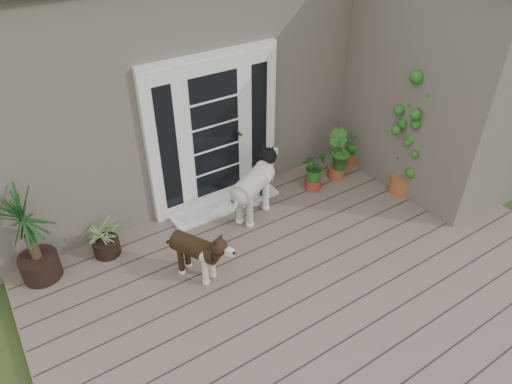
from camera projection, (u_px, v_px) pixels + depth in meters
deck at (327, 291)px, 5.35m from camera, size 6.20×4.60×0.12m
house_main at (162, 59)px, 7.38m from camera, size 7.40×4.00×3.10m
house_wing at (442, 84)px, 6.54m from camera, size 1.60×2.40×3.10m
door_unit at (214, 133)px, 6.10m from camera, size 1.90×0.14×2.15m
door_step at (225, 204)px, 6.57m from camera, size 1.60×0.40×0.05m
brindle_dog at (196, 255)px, 5.29m from camera, size 0.64×0.83×0.63m
white_dog at (253, 192)px, 6.18m from camera, size 1.03×0.79×0.79m
spider_plant at (104, 235)px, 5.61m from camera, size 0.70×0.70×0.58m
yucca at (30, 237)px, 5.11m from camera, size 0.90×0.90×1.21m
herb_a at (313, 173)px, 6.80m from camera, size 0.54×0.54×0.51m
herb_b at (338, 161)px, 7.04m from camera, size 0.49×0.49×0.57m
herb_c at (354, 148)px, 7.43m from camera, size 0.32×0.32×0.48m
sapling at (413, 133)px, 6.33m from camera, size 0.68×0.68×1.92m
clog_left at (237, 204)px, 6.53m from camera, size 0.19×0.31×0.09m
clog_right at (263, 190)px, 6.81m from camera, size 0.30×0.36×0.10m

